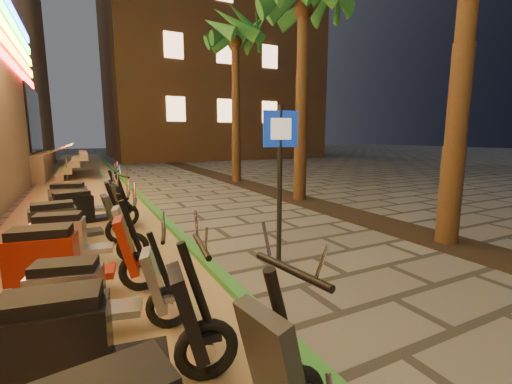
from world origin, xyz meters
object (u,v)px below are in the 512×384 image
scooter_8 (71,223)px  scooter_9 (87,209)px  scooter_4 (96,340)px  scooter_6 (68,259)px  pedestrian_sign (280,164)px  scooter_5 (93,294)px  scooter_7 (78,237)px  scooter_10 (82,200)px

scooter_8 → scooter_9: scooter_9 is taller
scooter_4 → scooter_6: bearing=104.8°
scooter_8 → pedestrian_sign: bearing=-41.2°
scooter_5 → scooter_8: (-0.25, 3.09, 0.05)m
scooter_5 → scooter_7: 2.13m
scooter_7 → scooter_9: scooter_9 is taller
scooter_7 → scooter_9: 2.04m
scooter_6 → scooter_4: bearing=-73.9°
scooter_6 → scooter_10: size_ratio=1.01×
pedestrian_sign → scooter_9: bearing=142.0°
scooter_8 → scooter_10: 2.23m
pedestrian_sign → scooter_10: 5.31m
scooter_4 → scooter_7: scooter_4 is taller
pedestrian_sign → scooter_7: 3.30m
scooter_7 → scooter_8: bearing=106.4°
pedestrian_sign → scooter_4: 3.51m
scooter_9 → scooter_6: bearing=-107.6°
pedestrian_sign → scooter_9: 4.35m
scooter_4 → scooter_6: size_ratio=0.99×
scooter_7 → scooter_8: (-0.12, 0.96, 0.01)m
scooter_4 → scooter_10: 6.29m
pedestrian_sign → scooter_8: bearing=156.2°
scooter_4 → scooter_8: scooter_4 is taller
scooter_5 → scooter_10: 5.31m
pedestrian_sign → scooter_8: size_ratio=1.47×
scooter_7 → scooter_10: bearing=98.4°
scooter_4 → scooter_9: size_ratio=1.02×
scooter_9 → scooter_10: (-0.09, 1.15, 0.01)m
pedestrian_sign → scooter_10: bearing=134.7°
scooter_6 → scooter_10: bearing=97.2°
scooter_6 → scooter_8: 2.06m
scooter_4 → scooter_6: scooter_6 is taller
scooter_4 → scooter_8: bearing=101.6°
scooter_6 → scooter_10: scooter_6 is taller
pedestrian_sign → scooter_5: size_ratio=1.62×
scooter_8 → scooter_9: bearing=70.3°
pedestrian_sign → scooter_5: pedestrian_sign is taller
scooter_6 → scooter_7: (0.11, 1.10, -0.04)m
scooter_8 → scooter_10: bearing=80.0°
scooter_7 → scooter_6: bearing=-86.0°
scooter_5 → pedestrian_sign: bearing=32.6°
scooter_5 → scooter_6: (-0.24, 1.03, 0.07)m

